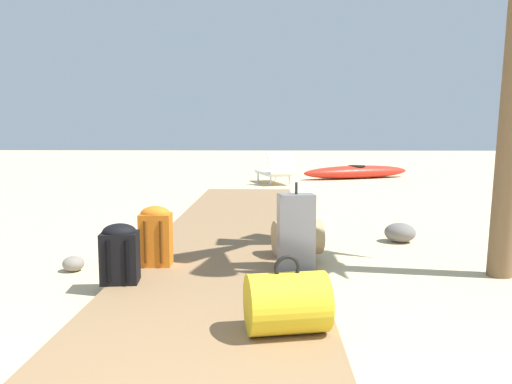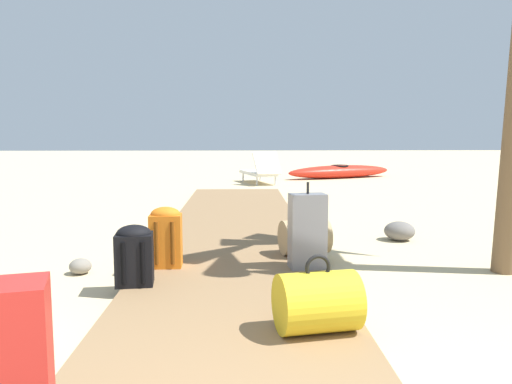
% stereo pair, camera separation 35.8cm
% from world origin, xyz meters
% --- Properties ---
extents(ground_plane, '(60.00, 60.00, 0.00)m').
position_xyz_m(ground_plane, '(0.00, 4.00, 0.00)').
color(ground_plane, '#D1BA8C').
extents(boardwalk, '(1.73, 10.01, 0.08)m').
position_xyz_m(boardwalk, '(0.00, 5.00, 0.04)').
color(boardwalk, olive).
rests_on(boardwalk, ground).
extents(backpack_orange, '(0.29, 0.24, 0.55)m').
position_xyz_m(backpack_orange, '(-0.61, 3.71, 0.37)').
color(backpack_orange, orange).
rests_on(backpack_orange, boardwalk).
extents(backpack_black, '(0.32, 0.29, 0.49)m').
position_xyz_m(backpack_black, '(-0.78, 3.16, 0.34)').
color(backpack_black, black).
rests_on(backpack_black, boardwalk).
extents(suitcase_grey, '(0.34, 0.24, 0.78)m').
position_xyz_m(suitcase_grey, '(0.67, 3.63, 0.42)').
color(suitcase_grey, slate).
rests_on(suitcase_grey, boardwalk).
extents(duffel_bag_tan, '(0.53, 0.44, 0.46)m').
position_xyz_m(duffel_bag_tan, '(0.72, 4.15, 0.26)').
color(duffel_bag_tan, tan).
rests_on(duffel_bag_tan, boardwalk).
extents(duffel_bag_yellow, '(0.55, 0.46, 0.49)m').
position_xyz_m(duffel_bag_yellow, '(0.54, 2.14, 0.27)').
color(duffel_bag_yellow, gold).
rests_on(duffel_bag_yellow, boardwalk).
extents(lounge_chair, '(1.02, 1.63, 0.81)m').
position_xyz_m(lounge_chair, '(0.57, 11.92, 0.33)').
color(lounge_chair, white).
rests_on(lounge_chair, ground).
extents(kayak, '(3.26, 1.83, 0.37)m').
position_xyz_m(kayak, '(2.86, 13.41, 0.18)').
color(kayak, red).
rests_on(kayak, ground).
extents(rock_right_mid, '(0.45, 0.44, 0.23)m').
position_xyz_m(rock_right_mid, '(1.99, 5.14, 0.11)').
color(rock_right_mid, slate).
rests_on(rock_right_mid, ground).
extents(rock_left_near, '(0.26, 0.26, 0.14)m').
position_xyz_m(rock_left_near, '(-1.41, 3.77, 0.07)').
color(rock_left_near, gray).
rests_on(rock_left_near, ground).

